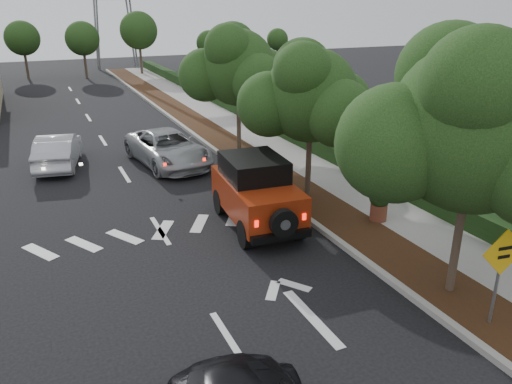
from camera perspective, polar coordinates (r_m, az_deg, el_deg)
ground at (r=11.05m, az=-2.96°, el=-16.64°), size 120.00×120.00×0.00m
curb at (r=22.62m, az=-3.31°, el=3.75°), size 0.20×70.00×0.15m
planting_strip at (r=22.98m, az=-0.98°, el=4.03°), size 1.80×70.00×0.12m
sidewalk at (r=23.77m, az=3.24°, el=4.57°), size 2.00×70.00×0.12m
hedge at (r=24.33m, az=6.19°, el=5.70°), size 0.80×70.00×0.80m
transmission_tower at (r=57.32m, az=-15.47°, el=13.42°), size 7.00×4.00×28.00m
street_tree_near at (r=13.43m, az=21.16°, el=-10.74°), size 3.80×3.80×5.92m
street_tree_mid at (r=18.36m, az=5.86°, el=-0.71°), size 3.20×3.20×5.32m
street_tree_far at (r=23.88m, az=-1.94°, el=4.52°), size 3.40×3.40×5.62m
red_jeep at (r=15.84m, az=-0.14°, el=0.17°), size 2.22×4.42×2.21m
silver_suv_ahead at (r=22.24m, az=-10.05°, el=4.95°), size 3.14×5.58×1.47m
silver_sedan_oncoming at (r=23.26m, az=-21.69°, el=4.43°), size 2.36×4.60×1.44m
speed_hump_sign at (r=11.77m, az=26.23°, el=-7.39°), size 1.06×0.16×2.28m
terracotta_planter at (r=16.43m, az=13.95°, el=-0.90°), size 0.68×0.68×1.19m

